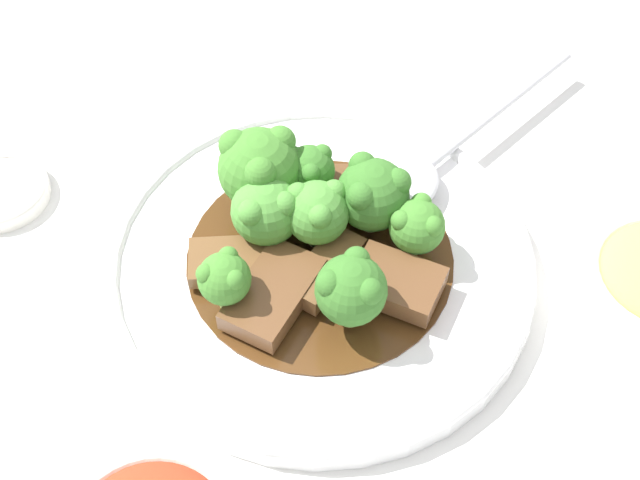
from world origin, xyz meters
The scene contains 17 objects.
ground_plane centered at (0.00, 0.00, 0.00)m, with size 4.00×4.00×0.00m, color white.
main_plate centered at (0.00, 0.00, 0.01)m, with size 0.28×0.28×0.02m.
beef_strip_0 centered at (0.00, -0.06, 0.03)m, with size 0.05×0.05×0.01m.
beef_strip_1 centered at (-0.05, 0.01, 0.03)m, with size 0.05×0.04×0.01m.
beef_strip_2 centered at (0.04, 0.03, 0.02)m, with size 0.07×0.06×0.01m.
beef_strip_3 centered at (0.01, 0.04, 0.03)m, with size 0.04×0.07×0.01m.
beef_strip_4 centered at (-0.01, 0.01, 0.03)m, with size 0.03×0.06×0.01m.
broccoli_floret_0 centered at (0.03, -0.04, 0.05)m, with size 0.03×0.03×0.04m.
broccoli_floret_1 centered at (0.04, 0.06, 0.05)m, with size 0.03×0.03×0.04m.
broccoli_floret_2 centered at (0.04, 0.00, 0.05)m, with size 0.04×0.04×0.05m.
broccoli_floret_3 centered at (0.01, -0.01, 0.05)m, with size 0.04×0.04×0.05m.
broccoli_floret_4 centered at (-0.04, 0.04, 0.05)m, with size 0.04×0.04×0.05m.
broccoli_floret_5 centered at (-0.02, -0.04, 0.05)m, with size 0.05×0.05×0.05m.
broccoli_floret_6 centered at (0.05, -0.02, 0.05)m, with size 0.05×0.05×0.06m.
broccoli_floret_7 centered at (-0.05, -0.03, 0.04)m, with size 0.04×0.04×0.04m.
serving_spoon centered at (-0.03, -0.08, 0.03)m, with size 0.11×0.23×0.01m.
sauce_dish centered at (0.23, 0.03, 0.01)m, with size 0.07×0.07×0.01m.
Camera 1 is at (-0.14, 0.31, 0.47)m, focal length 50.00 mm.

